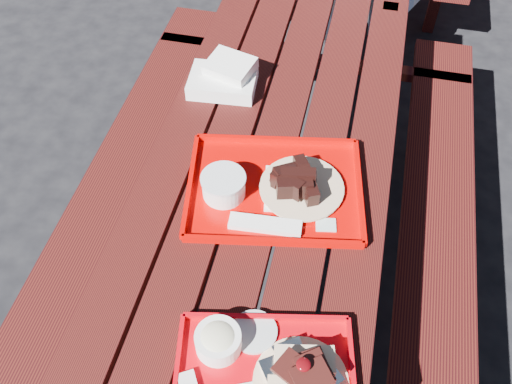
% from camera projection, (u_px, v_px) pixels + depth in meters
% --- Properties ---
extents(ground, '(60.00, 60.00, 0.00)m').
position_uv_depth(ground, '(264.00, 292.00, 2.31)').
color(ground, black).
rests_on(ground, ground).
extents(picnic_table_near, '(1.41, 2.40, 0.75)m').
position_uv_depth(picnic_table_near, '(266.00, 207.00, 1.87)').
color(picnic_table_near, '#46140D').
rests_on(picnic_table_near, ground).
extents(near_tray, '(0.47, 0.40, 0.13)m').
position_uv_depth(near_tray, '(265.00, 370.00, 1.30)').
color(near_tray, red).
rests_on(near_tray, picnic_table_near).
extents(far_tray, '(0.56, 0.47, 0.08)m').
position_uv_depth(far_tray, '(272.00, 189.00, 1.64)').
color(far_tray, '#C60300').
rests_on(far_tray, picnic_table_near).
extents(white_cloth, '(0.24, 0.20, 0.09)m').
position_uv_depth(white_cloth, '(225.00, 78.00, 1.94)').
color(white_cloth, white).
rests_on(white_cloth, picnic_table_near).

